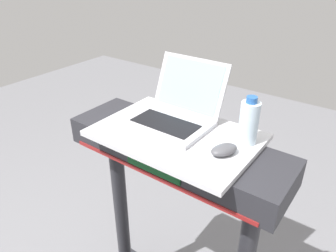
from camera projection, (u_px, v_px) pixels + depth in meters
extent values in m
cylinder|color=#28282D|center=(121.00, 207.00, 1.66)|extent=(0.07, 0.07, 0.86)
cube|color=#28282D|center=(176.00, 149.00, 1.25)|extent=(0.90, 0.28, 0.11)
cube|color=#0C3F19|center=(153.00, 167.00, 1.15)|extent=(0.24, 0.01, 0.06)
cube|color=maroon|center=(153.00, 176.00, 1.17)|extent=(0.81, 0.00, 0.02)
cube|color=silver|center=(176.00, 135.00, 1.22)|extent=(0.61, 0.41, 0.02)
cube|color=#B7B7BC|center=(168.00, 124.00, 1.26)|extent=(0.31, 0.23, 0.02)
cube|color=black|center=(165.00, 123.00, 1.24)|extent=(0.26, 0.12, 0.00)
cube|color=#B7B7BC|center=(190.00, 85.00, 1.32)|extent=(0.31, 0.09, 0.21)
cube|color=#8CCCF2|center=(190.00, 85.00, 1.31)|extent=(0.28, 0.08, 0.19)
ellipsoid|color=#4C4C51|center=(224.00, 150.00, 1.08)|extent=(0.10, 0.12, 0.03)
cylinder|color=silver|center=(249.00, 123.00, 1.12)|extent=(0.07, 0.07, 0.15)
cylinder|color=#2659A5|center=(252.00, 100.00, 1.08)|extent=(0.04, 0.04, 0.02)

